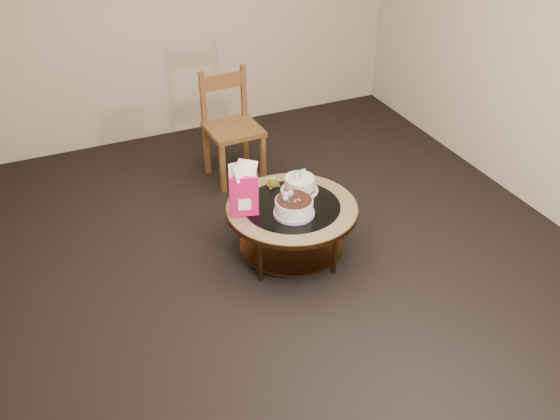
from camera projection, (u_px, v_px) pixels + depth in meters
name	position (u px, v px, depth m)	size (l,w,h in m)	color
ground	(291.00, 253.00, 4.99)	(5.00, 5.00, 0.00)	black
room_walls	(294.00, 69.00, 4.14)	(4.52, 5.02, 2.61)	#C5B095
coffee_table	(292.00, 214.00, 4.78)	(1.02, 1.02, 0.46)	#533117
decorated_cake	(294.00, 207.00, 4.61)	(0.31, 0.31, 0.18)	#9E85BC
cream_cake	(300.00, 185.00, 4.88)	(0.30, 0.30, 0.19)	silver
gift_bag	(243.00, 189.00, 4.55)	(0.23, 0.19, 0.42)	#DC145E
pillar_candle	(273.00, 183.00, 4.97)	(0.11, 0.11, 0.08)	#DDD35B
dining_chair	(231.00, 126.00, 5.75)	(0.49, 0.49, 1.02)	brown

